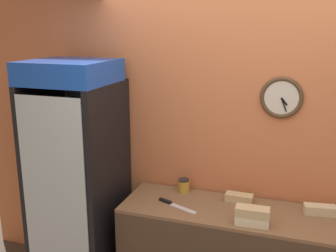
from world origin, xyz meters
TOP-DOWN VIEW (x-y plane):
  - wall_back at (0.00, 1.17)m, footprint 5.20×0.09m
  - beverage_cooler at (-1.36, 0.82)m, footprint 0.65×0.71m
  - sandwich_stack_bottom at (0.11, 0.65)m, footprint 0.24×0.12m
  - sandwich_stack_middle at (0.11, 0.65)m, footprint 0.24×0.12m
  - sandwich_flat_left at (0.57, 0.98)m, footprint 0.24×0.12m
  - sandwich_flat_right at (-0.04, 1.00)m, footprint 0.22×0.10m
  - chefs_knife at (-0.53, 0.77)m, footprint 0.35×0.17m
  - condiment_jar at (-0.51, 1.05)m, footprint 0.10×0.10m

SIDE VIEW (x-z plane):
  - chefs_knife at x=-0.53m, z-range 0.91..0.93m
  - sandwich_flat_right at x=-0.04m, z-range 0.91..0.98m
  - sandwich_stack_bottom at x=0.11m, z-range 0.91..0.98m
  - sandwich_flat_left at x=0.57m, z-range 0.91..0.98m
  - condiment_jar at x=-0.51m, z-range 0.91..1.02m
  - sandwich_stack_middle at x=0.11m, z-range 0.98..1.04m
  - beverage_cooler at x=-1.36m, z-range 0.08..2.10m
  - wall_back at x=0.00m, z-range 0.00..2.70m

